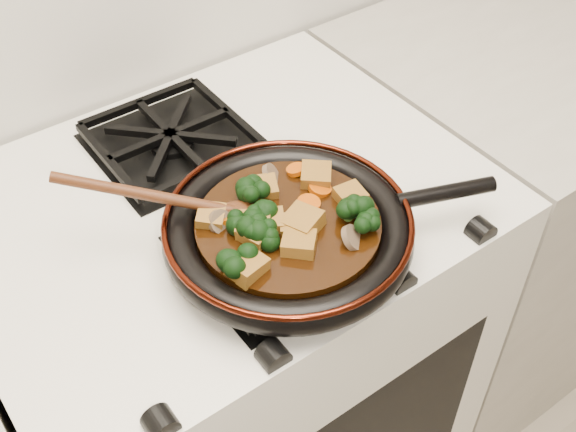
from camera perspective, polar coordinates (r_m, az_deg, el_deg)
stove at (r=1.40m, az=-4.21°, el=-11.96°), size 0.76×0.60×0.90m
burner_grate_front at (r=0.97m, az=-1.10°, el=-2.30°), size 0.23×0.23×0.03m
burner_grate_back at (r=1.15m, az=-9.23°, el=5.99°), size 0.23×0.23×0.03m
skillet at (r=0.94m, az=0.13°, el=-1.11°), size 0.44×0.33×0.05m
braising_sauce at (r=0.94m, az=0.00°, el=-0.92°), size 0.24×0.24×0.02m
tofu_cube_0 at (r=0.97m, az=-1.95°, el=2.20°), size 0.05×0.05×0.02m
tofu_cube_1 at (r=0.89m, az=0.88°, el=-2.22°), size 0.06×0.06×0.02m
tofu_cube_2 at (r=0.92m, az=0.55°, el=-0.79°), size 0.05×0.05×0.03m
tofu_cube_3 at (r=0.92m, az=-2.75°, el=-0.82°), size 0.06×0.06×0.03m
tofu_cube_4 at (r=0.99m, az=2.22°, el=3.16°), size 0.06×0.06×0.03m
tofu_cube_5 at (r=0.91m, az=-2.54°, el=-1.40°), size 0.05×0.05×0.02m
tofu_cube_6 at (r=0.92m, az=1.15°, el=-0.51°), size 0.06×0.06×0.03m
tofu_cube_7 at (r=0.92m, az=-1.49°, el=-0.46°), size 0.05×0.05×0.02m
tofu_cube_8 at (r=0.93m, az=-6.10°, el=-0.05°), size 0.05×0.05×0.03m
tofu_cube_9 at (r=0.87m, az=-3.24°, el=-4.05°), size 0.05×0.05×0.03m
tofu_cube_10 at (r=0.96m, az=4.95°, el=1.55°), size 0.04×0.04×0.02m
broccoli_floret_0 at (r=0.93m, az=4.78°, el=0.41°), size 0.09×0.09×0.07m
broccoli_floret_1 at (r=0.95m, az=-3.06°, el=1.78°), size 0.09×0.09×0.07m
broccoli_floret_2 at (r=0.92m, az=6.08°, el=-0.38°), size 0.07×0.08×0.07m
broccoli_floret_3 at (r=0.87m, az=-3.84°, el=-3.68°), size 0.08×0.09×0.06m
broccoli_floret_4 at (r=0.90m, az=-1.86°, el=-1.59°), size 0.08×0.08×0.07m
broccoli_floret_5 at (r=0.92m, az=-3.28°, el=-0.69°), size 0.07×0.07×0.07m
broccoli_floret_6 at (r=0.92m, az=-2.09°, el=-0.57°), size 0.08×0.08×0.07m
carrot_coin_0 at (r=0.94m, az=-4.95°, el=-0.06°), size 0.03×0.03×0.01m
carrot_coin_1 at (r=0.98m, az=-1.73°, el=2.39°), size 0.03×0.03×0.01m
carrot_coin_2 at (r=0.97m, az=2.53°, el=2.21°), size 0.03×0.03×0.02m
carrot_coin_3 at (r=1.00m, az=0.63°, el=3.69°), size 0.03×0.03×0.02m
carrot_coin_4 at (r=0.95m, az=1.65°, el=0.98°), size 0.03×0.03×0.01m
mushroom_slice_0 at (r=0.99m, az=-1.33°, el=3.26°), size 0.04×0.04×0.03m
mushroom_slice_1 at (r=0.93m, az=-5.40°, el=-0.46°), size 0.04×0.03×0.03m
mushroom_slice_2 at (r=0.91m, az=5.07°, el=-1.74°), size 0.04×0.04×0.03m
wooden_spoon at (r=0.94m, az=-8.00°, el=1.09°), size 0.14×0.11×0.24m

